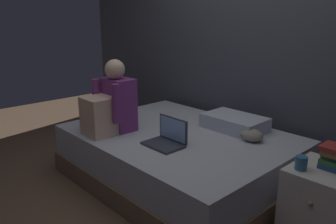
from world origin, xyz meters
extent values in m
plane|color=brown|center=(0.00, 0.00, 0.00)|extent=(8.00, 8.00, 0.00)
cube|color=#424751|center=(0.00, 1.20, 1.35)|extent=(5.60, 0.10, 2.70)
cube|color=#7A6047|center=(-0.20, 0.30, 0.09)|extent=(2.00, 1.50, 0.19)
cube|color=#B2B7C1|center=(-0.20, 0.30, 0.33)|extent=(1.96, 1.46, 0.28)
cube|color=beige|center=(1.10, 0.37, 0.27)|extent=(0.44, 0.44, 0.54)
sphere|color=gray|center=(1.10, 0.15, 0.39)|extent=(0.04, 0.04, 0.04)
cube|color=#75337A|center=(-0.65, -0.03, 0.71)|extent=(0.30, 0.20, 0.48)
sphere|color=beige|center=(-0.65, -0.06, 1.03)|extent=(0.18, 0.18, 0.18)
cube|color=beige|center=(-0.65, -0.25, 0.64)|extent=(0.26, 0.24, 0.34)
cylinder|color=#75337A|center=(-0.81, -0.17, 0.77)|extent=(0.07, 0.07, 0.34)
cylinder|color=#75337A|center=(-0.49, -0.17, 0.77)|extent=(0.07, 0.07, 0.34)
cube|color=#333842|center=(-0.06, -0.02, 0.48)|extent=(0.32, 0.22, 0.02)
cube|color=#333842|center=(-0.06, 0.09, 0.59)|extent=(0.32, 0.01, 0.20)
cube|color=#8CB2EA|center=(-0.06, 0.08, 0.59)|extent=(0.29, 0.00, 0.18)
cube|color=silver|center=(0.08, 0.75, 0.53)|extent=(0.56, 0.36, 0.13)
cube|color=#284C84|center=(1.12, 0.41, 0.55)|extent=(0.17, 0.14, 0.03)
cylinder|color=teal|center=(0.97, 0.25, 0.58)|extent=(0.08, 0.08, 0.09)
ellipsoid|color=#4C6B56|center=(0.33, 0.62, 0.51)|extent=(0.15, 0.13, 0.08)
ellipsoid|color=gray|center=(0.37, 0.61, 0.52)|extent=(0.19, 0.16, 0.10)
camera|label=1|loc=(1.83, -1.72, 1.49)|focal=35.71mm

